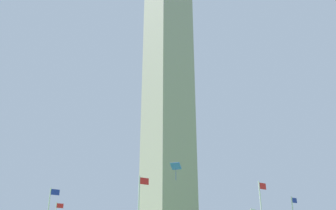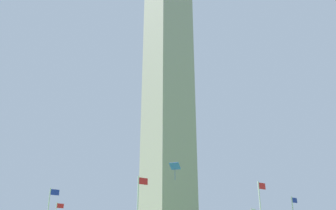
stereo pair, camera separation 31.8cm
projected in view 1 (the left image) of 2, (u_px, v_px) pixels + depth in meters
obelisk_monument at (168, 85)px, 56.87m from camera, size 5.88×5.88×53.48m
kite_blue_diamond at (176, 167)px, 37.42m from camera, size 1.32×1.34×1.69m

